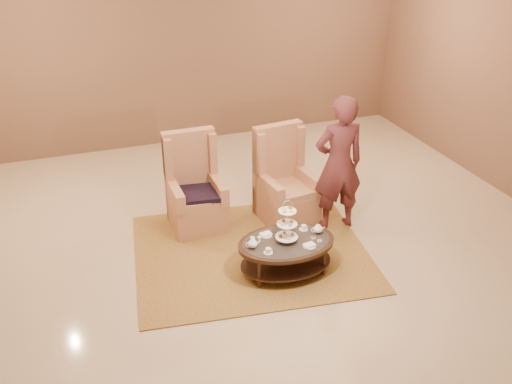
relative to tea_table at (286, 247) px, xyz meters
name	(u,v)px	position (x,y,z in m)	size (l,w,h in m)	color
ground	(263,254)	(-0.12, 0.44, -0.35)	(8.00, 8.00, 0.00)	beige
ceiling	(263,254)	(-0.12, 0.44, -0.35)	(8.00, 8.00, 0.02)	white
wall_back	(183,44)	(-0.12, 4.44, 1.40)	(8.00, 0.04, 3.50)	brown
rug	(251,252)	(-0.26, 0.52, -0.35)	(3.14, 2.72, 0.02)	#A7853B
tea_table	(286,247)	(0.00, 0.00, 0.00)	(1.18, 0.83, 0.97)	black
armchair_left	(195,195)	(-0.73, 1.46, 0.08)	(0.71, 0.73, 1.29)	tan
armchair_right	(284,188)	(0.47, 1.26, 0.08)	(0.78, 0.81, 1.30)	tan
person	(339,164)	(1.03, 0.77, 0.57)	(0.69, 0.48, 1.85)	#542426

